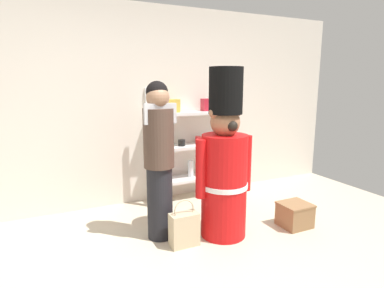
# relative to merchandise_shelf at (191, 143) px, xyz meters

# --- Properties ---
(back_wall) EXTENTS (6.40, 0.12, 2.60)m
(back_wall) POSITION_rel_merchandise_shelf_xyz_m (-0.71, 0.22, 0.51)
(back_wall) COLOR silver
(back_wall) RESTS_ON ground_plane
(merchandise_shelf) EXTENTS (1.18, 0.35, 1.54)m
(merchandise_shelf) POSITION_rel_merchandise_shelf_xyz_m (0.00, 0.00, 0.00)
(merchandise_shelf) COLOR white
(merchandise_shelf) RESTS_ON ground_plane
(teddy_bear_guard) EXTENTS (0.65, 0.50, 1.77)m
(teddy_bear_guard) POSITION_rel_merchandise_shelf_xyz_m (-0.17, -1.19, -0.02)
(teddy_bear_guard) COLOR red
(teddy_bear_guard) RESTS_ON ground_plane
(person_shopper) EXTENTS (0.33, 0.31, 1.63)m
(person_shopper) POSITION_rel_merchandise_shelf_xyz_m (-0.80, -0.95, 0.09)
(person_shopper) COLOR black
(person_shopper) RESTS_ON ground_plane
(shopping_bag) EXTENTS (0.29, 0.15, 0.48)m
(shopping_bag) POSITION_rel_merchandise_shelf_xyz_m (-0.65, -1.23, -0.61)
(shopping_bag) COLOR #C1AD89
(shopping_bag) RESTS_ON ground_plane
(display_crate) EXTENTS (0.33, 0.31, 0.27)m
(display_crate) POSITION_rel_merchandise_shelf_xyz_m (0.67, -1.37, -0.65)
(display_crate) COLOR olive
(display_crate) RESTS_ON ground_plane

